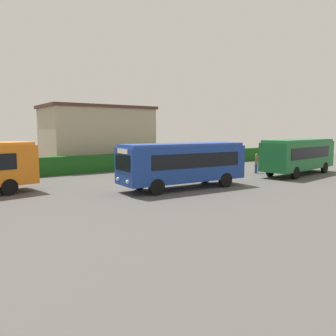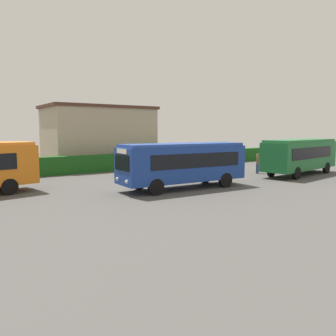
{
  "view_description": "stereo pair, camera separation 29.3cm",
  "coord_description": "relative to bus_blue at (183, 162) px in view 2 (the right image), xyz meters",
  "views": [
    {
      "loc": [
        -11.92,
        -19.54,
        3.88
      ],
      "look_at": [
        1.58,
        -0.26,
        1.25
      ],
      "focal_mm": 36.23,
      "sensor_mm": 36.0,
      "label": 1
    },
    {
      "loc": [
        -11.68,
        -19.71,
        3.88
      ],
      "look_at": [
        1.58,
        -0.26,
        1.25
      ],
      "focal_mm": 36.23,
      "sensor_mm": 36.0,
      "label": 2
    }
  ],
  "objects": [
    {
      "name": "person_left",
      "position": [
        -2.61,
        3.04,
        -0.84
      ],
      "size": [
        0.51,
        0.43,
        1.74
      ],
      "rotation": [
        0.0,
        0.0,
        1.12
      ],
      "color": "#334C8C",
      "rests_on": "ground_plane"
    },
    {
      "name": "ground_plane",
      "position": [
        -1.76,
        1.76,
        -1.75
      ],
      "size": [
        86.16,
        86.16,
        0.0
      ],
      "primitive_type": "plane",
      "color": "#514F4C"
    },
    {
      "name": "person_right",
      "position": [
        13.54,
        2.92,
        -0.84
      ],
      "size": [
        0.39,
        0.53,
        1.74
      ],
      "rotation": [
        0.0,
        0.0,
        5.97
      ],
      "color": "#4C6B47",
      "rests_on": "ground_plane"
    },
    {
      "name": "depot_building",
      "position": [
        1.03,
        16.47,
        1.46
      ],
      "size": [
        11.19,
        6.86,
        6.41
      ],
      "color": "tan",
      "rests_on": "ground_plane"
    },
    {
      "name": "bus_green",
      "position": [
        12.61,
        -0.18,
        0.03
      ],
      "size": [
        9.47,
        3.75,
        3.09
      ],
      "rotation": [
        0.0,
        0.0,
        0.15
      ],
      "color": "#19602D",
      "rests_on": "ground_plane"
    },
    {
      "name": "bus_blue",
      "position": [
        0.0,
        0.0,
        0.0
      ],
      "size": [
        9.0,
        2.92,
        3.02
      ],
      "rotation": [
        0.0,
        0.0,
        3.09
      ],
      "color": "navy",
      "rests_on": "ground_plane"
    },
    {
      "name": "person_center",
      "position": [
        10.34,
        2.6,
        -0.81
      ],
      "size": [
        0.49,
        0.47,
        1.79
      ],
      "rotation": [
        0.0,
        0.0,
        2.28
      ],
      "color": "#334C8C",
      "rests_on": "ground_plane"
    },
    {
      "name": "hedge_row",
      "position": [
        -1.76,
        11.76,
        -0.95
      ],
      "size": [
        55.08,
        1.11,
        1.61
      ],
      "primitive_type": "cube",
      "color": "#1B5219",
      "rests_on": "ground_plane"
    }
  ]
}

